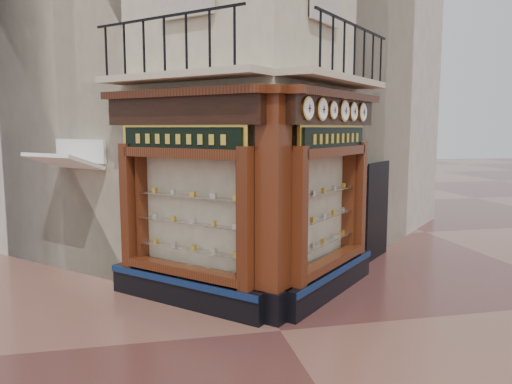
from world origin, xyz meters
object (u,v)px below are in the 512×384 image
object	(u,v)px
clock_c	(333,110)
signboard_left	(181,139)
corner_pilaster	(273,209)
clock_d	(344,111)
clock_e	(353,112)
clock_f	(363,112)
signboard_right	(334,138)
clock_a	(308,108)
clock_b	(322,109)
awning	(69,281)

from	to	relation	value
clock_c	signboard_left	size ratio (longest dim) A/B	0.16
corner_pilaster	clock_d	xyz separation A→B (m)	(1.67, 1.07, 1.67)
clock_d	clock_e	xyz separation A→B (m)	(0.32, 0.32, 0.00)
clock_f	signboard_right	world-z (taller)	clock_f
signboard_right	clock_a	bearing A→B (deg)	-175.34
clock_a	clock_f	size ratio (longest dim) A/B	1.01
clock_b	clock_f	bearing A→B (deg)	0.00
clock_b	clock_c	size ratio (longest dim) A/B	1.21
awning	clock_d	bearing A→B (deg)	-155.26
clock_b	clock_d	distance (m)	1.00
clock_c	clock_d	bearing A→B (deg)	0.00
awning	clock_a	bearing A→B (deg)	-170.42
clock_b	signboard_right	size ratio (longest dim) A/B	0.19
clock_b	clock_e	distance (m)	1.45
signboard_right	awning	bearing A→B (deg)	113.46
signboard_right	clock_d	bearing A→B (deg)	-30.28
corner_pilaster	clock_b	size ratio (longest dim) A/B	9.86
clock_e	clock_d	bearing A→B (deg)	-180.00
clock_c	signboard_right	distance (m)	0.63
clock_b	awning	distance (m)	6.57
awning	corner_pilaster	bearing A→B (deg)	-174.13
clock_f	signboard_left	size ratio (longest dim) A/B	0.19
clock_c	clock_e	size ratio (longest dim) A/B	0.88
clock_c	signboard_right	bearing A→B (deg)	18.44
clock_d	signboard_right	world-z (taller)	clock_d
clock_a	clock_d	size ratio (longest dim) A/B	0.97
awning	clock_f	bearing A→B (deg)	-147.24
corner_pilaster	awning	world-z (taller)	corner_pilaster
clock_f	awning	world-z (taller)	clock_f
signboard_left	clock_f	bearing A→B (deg)	-124.04
corner_pilaster	clock_e	size ratio (longest dim) A/B	10.53
clock_a	clock_b	distance (m)	0.55
clock_c	clock_a	bearing A→B (deg)	180.00
clock_b	clock_f	distance (m)	1.96
corner_pilaster	signboard_left	distance (m)	2.12
clock_e	corner_pilaster	bearing A→B (deg)	169.90
signboard_left	clock_d	bearing A→B (deg)	-133.98
clock_d	clock_f	distance (m)	0.97
clock_b	signboard_right	xyz separation A→B (m)	(0.49, 0.65, -0.52)
clock_d	clock_f	world-z (taller)	clock_d
awning	clock_c	bearing A→B (deg)	-160.08
corner_pilaster	clock_f	xyz separation A→B (m)	(2.36, 1.75, 1.67)
clock_e	awning	bearing A→B (deg)	118.68
signboard_left	clock_c	bearing A→B (deg)	-141.45
clock_a	clock_b	size ratio (longest dim) A/B	0.98
clock_d	clock_c	bearing A→B (deg)	-180.00
clock_c	awning	size ratio (longest dim) A/B	0.21
clock_b	clock_e	size ratio (longest dim) A/B	1.07
clock_b	clock_d	size ratio (longest dim) A/B	0.99
clock_e	signboard_left	xyz separation A→B (m)	(-3.46, -0.38, -0.52)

